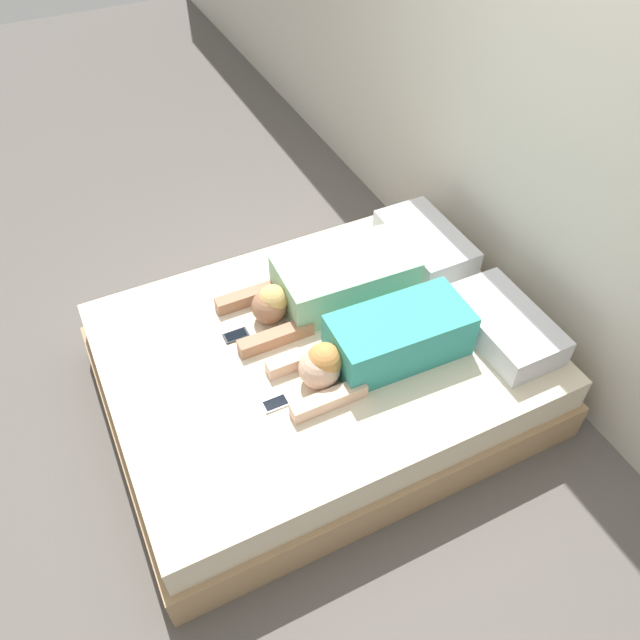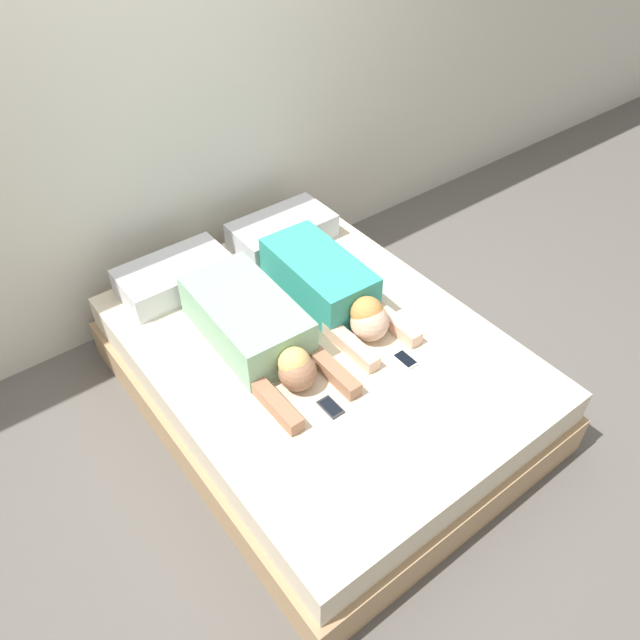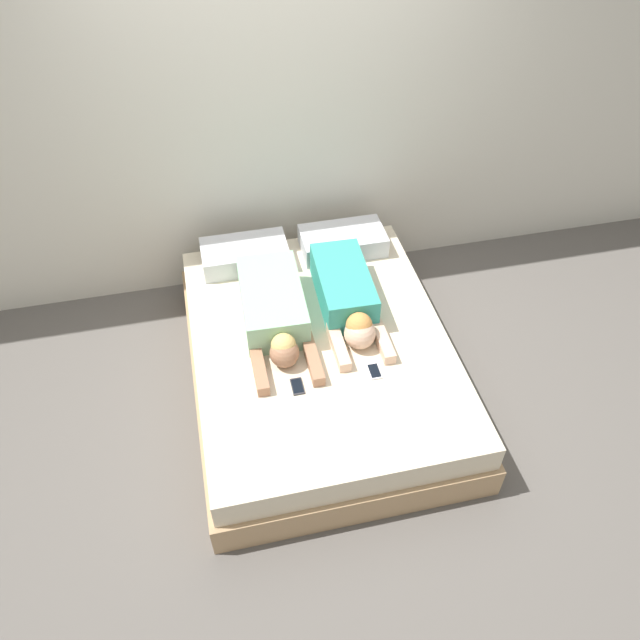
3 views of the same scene
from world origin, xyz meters
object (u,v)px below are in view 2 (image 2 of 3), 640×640
at_px(bed, 320,372).
at_px(person_right, 330,287).
at_px(cell_phone_left, 331,407).
at_px(pillow_head_right, 282,231).
at_px(cell_phone_right, 405,359).
at_px(person_left, 255,327).
at_px(pillow_head_left, 175,276).

bearing_deg(bed, person_right, 42.95).
bearing_deg(cell_phone_left, pillow_head_right, 64.39).
bearing_deg(cell_phone_right, person_left, 133.15).
height_order(bed, person_left, person_left).
relative_size(bed, person_left, 2.09).
distance_m(person_left, cell_phone_right, 0.73).
bearing_deg(person_right, pillow_head_right, 78.16).
distance_m(pillow_head_right, cell_phone_left, 1.29).
xyz_separation_m(person_left, cell_phone_left, (0.04, -0.54, -0.10)).
height_order(bed, person_right, person_right).
xyz_separation_m(person_right, cell_phone_left, (-0.43, -0.55, -0.11)).
height_order(person_right, cell_phone_left, person_right).
distance_m(pillow_head_left, person_right, 0.83).
relative_size(bed, person_right, 2.22).
height_order(pillow_head_right, cell_phone_right, pillow_head_right).
xyz_separation_m(pillow_head_left, cell_phone_right, (0.59, -1.15, -0.07)).
height_order(pillow_head_left, cell_phone_left, pillow_head_left).
height_order(person_left, person_right, person_right).
bearing_deg(pillow_head_left, pillow_head_right, 0.00).
bearing_deg(pillow_head_right, cell_phone_right, -94.90).
bearing_deg(cell_phone_left, cell_phone_right, 1.53).
relative_size(pillow_head_right, person_left, 0.59).
relative_size(cell_phone_left, cell_phone_right, 1.00).
xyz_separation_m(bed, person_left, (-0.25, 0.19, 0.31)).
bearing_deg(cell_phone_right, bed, 126.15).
relative_size(pillow_head_left, cell_phone_right, 4.86).
bearing_deg(cell_phone_right, cell_phone_left, -178.47).
xyz_separation_m(bed, pillow_head_left, (-0.35, 0.81, 0.28)).
bearing_deg(pillow_head_left, person_left, -80.91).
bearing_deg(pillow_head_right, bed, -113.11).
relative_size(person_left, cell_phone_right, 8.22).
bearing_deg(pillow_head_left, person_right, -47.07).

